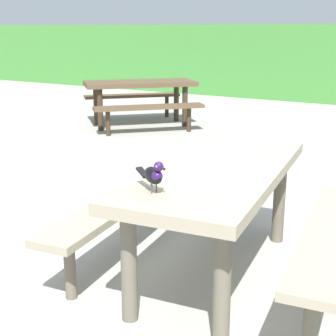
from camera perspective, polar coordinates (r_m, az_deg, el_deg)
ground_plane at (r=3.46m, az=5.34°, el=-11.42°), size 60.00×60.00×0.00m
picnic_table_foreground at (r=3.18m, az=5.66°, el=-3.08°), size 1.89×1.91×0.74m
bird_grackle at (r=2.58m, az=-1.60°, el=-0.77°), size 0.26×0.16×0.18m
picnic_table_mid_left at (r=8.33m, az=-3.25°, el=8.67°), size 2.40×2.40×0.74m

